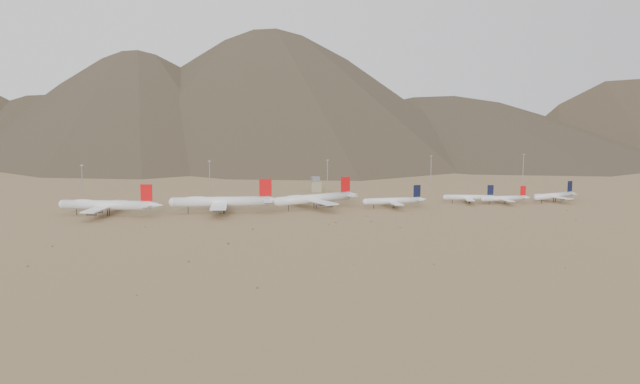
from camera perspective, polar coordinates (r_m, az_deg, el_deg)
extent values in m
plane|color=#9D7951|center=(438.57, -0.46, -2.07)|extent=(3000.00, 3000.00, 0.00)
cylinder|color=white|center=(464.01, -16.72, -1.00)|extent=(55.10, 25.00, 5.84)
sphere|color=white|center=(475.66, -19.86, -0.93)|extent=(5.73, 5.73, 5.73)
cone|color=white|center=(452.65, -13.02, -1.03)|extent=(11.37, 8.45, 5.26)
cube|color=white|center=(464.58, -16.84, -1.11)|extent=(26.38, 51.78, 0.73)
cube|color=white|center=(454.13, -13.56, -1.00)|extent=(11.57, 20.25, 0.35)
cube|color=red|center=(453.50, -13.72, -0.05)|extent=(7.08, 3.03, 10.37)
cylinder|color=black|center=(472.72, -18.91, -1.54)|extent=(0.38, 0.38, 3.96)
cylinder|color=black|center=(465.63, -16.50, -1.58)|extent=(0.47, 0.47, 3.96)
cylinder|color=black|center=(462.97, -16.63, -1.63)|extent=(0.47, 0.47, 3.96)
ellipsoid|color=white|center=(469.67, -18.38, -0.77)|extent=(18.50, 10.36, 3.51)
cylinder|color=slate|center=(474.24, -16.35, -1.10)|extent=(6.22, 4.42, 2.63)
cylinder|color=slate|center=(455.37, -17.34, -1.48)|extent=(6.22, 4.42, 2.63)
cylinder|color=slate|center=(482.78, -15.93, -0.93)|extent=(6.22, 4.42, 2.63)
cylinder|color=slate|center=(446.93, -17.81, -1.66)|extent=(6.22, 4.42, 2.63)
cylinder|color=white|center=(459.61, -7.87, -0.77)|extent=(61.17, 15.30, 6.29)
sphere|color=white|center=(461.89, -11.65, -0.81)|extent=(6.17, 6.17, 6.17)
cone|color=white|center=(459.37, -3.62, -0.66)|extent=(11.69, 7.24, 5.66)
cube|color=white|center=(459.79, -8.02, -0.89)|extent=(17.96, 56.66, 0.79)
cube|color=white|center=(459.22, -4.22, -0.64)|extent=(8.58, 21.80, 0.38)
cube|color=red|center=(458.13, -4.39, 0.36)|extent=(7.91, 1.74, 11.17)
cylinder|color=black|center=(461.77, -10.50, -1.45)|extent=(0.41, 0.41, 4.26)
cylinder|color=black|center=(461.89, -7.70, -1.39)|extent=(0.51, 0.51, 4.26)
cylinder|color=black|center=(458.78, -7.71, -1.45)|extent=(0.51, 0.51, 4.26)
ellipsoid|color=white|center=(460.30, -9.84, -0.58)|extent=(19.98, 7.57, 3.78)
cylinder|color=slate|center=(471.06, -7.96, -0.88)|extent=(6.44, 3.71, 2.83)
cylinder|color=slate|center=(448.99, -8.08, -1.29)|extent=(6.44, 3.71, 2.83)
cylinder|color=slate|center=(481.00, -7.91, -0.70)|extent=(6.44, 3.71, 2.83)
cylinder|color=slate|center=(439.07, -8.13, -1.49)|extent=(6.44, 3.71, 2.83)
cylinder|color=white|center=(474.24, -0.50, -0.53)|extent=(54.49, 22.78, 5.73)
sphere|color=white|center=(460.38, -3.44, -0.78)|extent=(5.62, 5.62, 5.62)
cone|color=white|center=(491.10, 2.58, -0.21)|extent=(11.10, 8.02, 5.16)
cube|color=white|center=(473.78, -0.62, -0.64)|extent=(24.32, 51.08, 0.72)
cube|color=white|center=(488.58, 2.15, -0.23)|extent=(10.78, 19.92, 0.34)
cube|color=red|center=(487.03, 2.05, 0.62)|extent=(7.01, 2.74, 10.17)
cylinder|color=black|center=(465.11, -2.54, -1.29)|extent=(0.37, 0.37, 3.88)
cylinder|color=black|center=(476.71, -0.48, -1.07)|extent=(0.46, 0.46, 3.88)
cylinder|color=black|center=(474.30, -0.30, -1.11)|extent=(0.46, 0.46, 3.88)
ellipsoid|color=white|center=(466.66, -2.01, -0.46)|extent=(18.21, 9.63, 3.44)
cylinder|color=slate|center=(482.58, -1.25, -0.66)|extent=(6.08, 4.18, 2.58)
cylinder|color=slate|center=(465.45, 0.04, -0.96)|extent=(6.08, 4.18, 2.58)
cylinder|color=slate|center=(490.37, -1.80, -0.53)|extent=(6.08, 4.18, 2.58)
cylinder|color=slate|center=(457.82, 0.65, -1.10)|extent=(6.08, 4.18, 2.58)
cylinder|color=white|center=(479.94, 5.82, -0.70)|extent=(37.76, 4.61, 4.09)
sphere|color=white|center=(474.14, 3.67, -0.77)|extent=(4.01, 4.01, 4.01)
cone|color=white|center=(487.18, 8.17, -0.58)|extent=(6.84, 3.78, 3.68)
cube|color=white|center=(479.78, 5.74, -0.77)|extent=(6.47, 32.40, 0.51)
cube|color=white|center=(486.07, 7.84, -0.58)|extent=(3.56, 12.33, 0.25)
cube|color=black|center=(485.05, 7.77, 0.08)|extent=(4.91, 0.44, 8.08)
cylinder|color=black|center=(476.31, 4.32, -1.16)|extent=(0.43, 0.43, 2.80)
cylinder|color=black|center=(481.64, 5.86, -1.08)|extent=(0.54, 0.54, 2.80)
cylinder|color=black|center=(479.73, 5.94, -1.12)|extent=(0.54, 0.54, 2.80)
cylinder|color=slate|center=(488.40, 5.39, -0.74)|extent=(3.80, 1.89, 1.84)
cylinder|color=slate|center=(471.48, 6.09, -1.05)|extent=(3.80, 1.89, 1.84)
cylinder|color=white|center=(509.71, 11.81, -0.42)|extent=(32.21, 12.62, 3.53)
sphere|color=white|center=(507.30, 10.00, -0.41)|extent=(3.46, 3.46, 3.46)
cone|color=white|center=(512.98, 13.82, -0.40)|extent=(6.52, 4.71, 3.18)
cube|color=white|center=(509.68, 11.74, -0.48)|extent=(12.91, 28.22, 0.44)
cube|color=white|center=(512.46, 13.54, -0.38)|extent=(5.82, 10.99, 0.21)
cube|color=black|center=(511.71, 13.48, 0.16)|extent=(4.15, 1.51, 6.97)
cylinder|color=black|center=(508.38, 10.54, -0.74)|extent=(0.37, 0.37, 2.42)
cylinder|color=black|center=(511.09, 11.86, -0.73)|extent=(0.46, 0.46, 2.42)
cylinder|color=black|center=(509.36, 11.89, -0.76)|extent=(0.46, 0.46, 2.42)
cylinder|color=slate|center=(517.43, 11.60, -0.45)|extent=(3.57, 2.45, 1.59)
cylinder|color=slate|center=(502.17, 11.88, -0.70)|extent=(3.57, 2.45, 1.59)
cylinder|color=white|center=(512.05, 14.50, -0.48)|extent=(31.08, 4.93, 3.36)
sphere|color=white|center=(505.57, 12.92, -0.53)|extent=(3.29, 3.29, 3.29)
cone|color=white|center=(519.73, 16.22, -0.40)|extent=(5.72, 3.30, 3.02)
cube|color=white|center=(511.85, 14.44, -0.54)|extent=(6.29, 26.74, 0.42)
cube|color=white|center=(518.59, 15.98, -0.40)|extent=(3.29, 10.21, 0.20)
cube|color=red|center=(517.72, 15.94, 0.11)|extent=(4.03, 0.51, 6.63)
cylinder|color=black|center=(507.86, 13.39, -0.84)|extent=(0.35, 0.35, 2.30)
cylinder|color=black|center=(513.45, 14.51, -0.78)|extent=(0.44, 0.44, 2.30)
cylinder|color=black|center=(511.96, 14.59, -0.81)|extent=(0.44, 0.44, 2.30)
cylinder|color=slate|center=(518.60, 14.08, -0.52)|extent=(3.17, 1.67, 1.51)
cylinder|color=slate|center=(505.35, 14.80, -0.75)|extent=(3.17, 1.67, 1.51)
cylinder|color=white|center=(531.28, 18.21, -0.28)|extent=(34.99, 13.92, 3.84)
sphere|color=white|center=(518.11, 16.93, -0.42)|extent=(3.77, 3.77, 3.77)
cone|color=white|center=(546.30, 19.58, -0.10)|extent=(7.10, 5.15, 3.46)
cube|color=white|center=(530.82, 18.16, -0.35)|extent=(14.20, 30.68, 0.48)
cube|color=white|center=(544.12, 19.39, -0.11)|extent=(6.39, 11.96, 0.23)
cube|color=black|center=(542.94, 19.36, 0.44)|extent=(4.50, 1.66, 7.58)
cylinder|color=black|center=(522.46, 17.31, -0.73)|extent=(0.40, 0.40, 2.63)
cylinder|color=black|center=(532.85, 18.17, -0.61)|extent=(0.51, 0.51, 2.63)
cylinder|color=black|center=(531.61, 18.33, -0.63)|extent=(0.51, 0.51, 2.63)
cylinder|color=slate|center=(536.48, 17.47, -0.34)|extent=(3.89, 2.68, 1.73)
cylinder|color=slate|center=(525.49, 18.85, -0.56)|extent=(3.89, 2.68, 1.73)
cube|color=gray|center=(560.43, -0.37, 0.42)|extent=(8.00, 8.00, 8.00)
cube|color=slate|center=(559.73, -0.37, 1.03)|extent=(6.00, 6.00, 4.00)
cylinder|color=gray|center=(540.69, -18.48, 0.69)|extent=(0.50, 0.50, 25.00)
cube|color=gray|center=(539.42, -18.53, 2.04)|extent=(2.00, 0.60, 0.80)
cylinder|color=gray|center=(553.74, -8.82, 1.13)|extent=(0.50, 0.50, 25.00)
cube|color=gray|center=(552.50, -8.85, 2.45)|extent=(2.00, 0.60, 0.80)
cylinder|color=gray|center=(556.10, 0.60, 1.25)|extent=(0.50, 0.50, 25.00)
cube|color=gray|center=(554.87, 0.60, 2.56)|extent=(2.00, 0.60, 0.80)
cylinder|color=gray|center=(606.23, 8.87, 1.67)|extent=(0.50, 0.50, 25.00)
cube|color=gray|center=(605.10, 8.89, 2.88)|extent=(2.00, 0.60, 0.80)
cylinder|color=gray|center=(638.29, 15.95, 1.76)|extent=(0.50, 0.50, 25.00)
cube|color=gray|center=(637.21, 15.99, 2.91)|extent=(2.00, 0.60, 0.80)
ellipsoid|color=brown|center=(400.61, -5.41, -2.96)|extent=(0.88, 0.88, 0.77)
ellipsoid|color=brown|center=(275.95, -14.44, -7.98)|extent=(0.66, 0.66, 0.39)
ellipsoid|color=brown|center=(450.73, 8.93, -1.88)|extent=(0.77, 0.77, 0.39)
ellipsoid|color=brown|center=(377.62, -20.63, -4.06)|extent=(0.88, 0.88, 0.65)
ellipsoid|color=brown|center=(278.25, -5.06, -7.60)|extent=(0.91, 0.91, 0.78)
ellipsoid|color=brown|center=(314.27, 2.70, -5.87)|extent=(0.57, 0.57, 0.29)
ellipsoid|color=brown|center=(443.92, 3.68, -1.94)|extent=(0.66, 0.66, 0.44)
ellipsoid|color=brown|center=(421.80, 1.26, -2.41)|extent=(1.05, 1.05, 0.56)
ellipsoid|color=brown|center=(326.00, -10.49, -5.46)|extent=(0.98, 0.98, 0.72)
ellipsoid|color=brown|center=(319.60, 9.11, -5.70)|extent=(0.71, 0.71, 0.59)
ellipsoid|color=brown|center=(413.09, 0.71, -2.63)|extent=(0.74, 0.74, 0.48)
ellipsoid|color=brown|center=(351.53, 14.35, -4.66)|extent=(0.52, 0.52, 0.35)
ellipsoid|color=brown|center=(362.82, -7.36, -4.08)|extent=(1.06, 1.06, 0.79)
ellipsoid|color=brown|center=(406.88, 6.43, -2.82)|extent=(0.74, 0.74, 0.62)
ellipsoid|color=brown|center=(326.61, 19.04, -5.75)|extent=(0.63, 0.63, 0.42)
ellipsoid|color=brown|center=(424.96, 4.13, -2.36)|extent=(1.01, 1.01, 0.55)
ellipsoid|color=brown|center=(454.21, 19.80, -2.15)|extent=(0.58, 0.58, 0.51)
ellipsoid|color=brown|center=(363.50, 19.68, -4.47)|extent=(0.55, 0.55, 0.38)
ellipsoid|color=brown|center=(455.04, 7.37, -1.76)|extent=(0.68, 0.68, 0.42)
ellipsoid|color=brown|center=(492.08, 19.16, -1.41)|extent=(0.79, 0.79, 0.57)
ellipsoid|color=brown|center=(440.10, 23.27, -2.63)|extent=(0.53, 0.53, 0.29)
ellipsoid|color=brown|center=(337.02, -22.36, -5.48)|extent=(0.94, 0.94, 0.74)
ellipsoid|color=brown|center=(418.71, -13.82, -2.70)|extent=(0.92, 0.92, 0.56)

